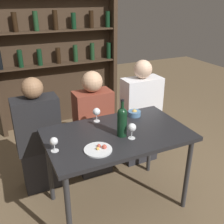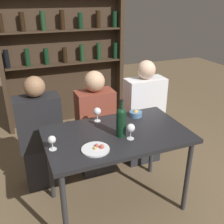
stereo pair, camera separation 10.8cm
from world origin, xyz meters
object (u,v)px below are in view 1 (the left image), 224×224
(wine_glass_2, at_px, (54,142))
(seated_person_center, at_px, (94,128))
(seated_person_left, at_px, (39,140))
(food_plate_0, at_px, (99,149))
(wine_bottle, at_px, (122,121))
(seated_person_right, at_px, (141,116))
(snack_bowl, at_px, (134,113))
(wine_glass_0, at_px, (97,112))
(wine_glass_1, at_px, (132,128))

(wine_glass_2, relative_size, seated_person_center, 0.10)
(seated_person_left, bearing_deg, wine_glass_2, -87.57)
(wine_glass_2, xyz_separation_m, food_plate_0, (0.31, -0.13, -0.07))
(wine_bottle, height_order, seated_person_left, seated_person_left)
(wine_glass_2, bearing_deg, seated_person_right, 28.68)
(snack_bowl, bearing_deg, seated_person_left, 159.99)
(wine_bottle, height_order, seated_person_right, seated_person_right)
(seated_person_center, bearing_deg, wine_bottle, -88.26)
(food_plate_0, bearing_deg, wine_glass_2, 156.65)
(seated_person_left, height_order, seated_person_right, seated_person_right)
(wine_glass_0, distance_m, seated_person_right, 0.77)
(seated_person_left, bearing_deg, wine_bottle, -46.12)
(wine_glass_2, bearing_deg, wine_glass_1, -7.14)
(food_plate_0, bearing_deg, wine_glass_1, 9.59)
(wine_glass_1, bearing_deg, seated_person_right, 53.75)
(snack_bowl, height_order, seated_person_left, seated_person_left)
(seated_person_left, relative_size, seated_person_center, 1.01)
(wine_glass_0, relative_size, food_plate_0, 0.62)
(food_plate_0, xyz_separation_m, snack_bowl, (0.56, 0.43, 0.02))
(food_plate_0, bearing_deg, wine_glass_0, 69.54)
(wine_glass_0, bearing_deg, wine_glass_2, -144.75)
(wine_glass_2, distance_m, snack_bowl, 0.91)
(wine_glass_1, xyz_separation_m, snack_bowl, (0.24, 0.38, -0.07))
(wine_glass_2, height_order, seated_person_left, seated_person_left)
(seated_person_right, bearing_deg, snack_bowl, -130.32)
(wine_bottle, relative_size, wine_glass_1, 2.39)
(food_plate_0, distance_m, seated_person_center, 0.83)
(wine_bottle, relative_size, food_plate_0, 1.49)
(food_plate_0, relative_size, snack_bowl, 1.76)
(wine_glass_0, bearing_deg, snack_bowl, -6.33)
(seated_person_center, bearing_deg, wine_glass_1, -84.27)
(wine_glass_0, height_order, snack_bowl, wine_glass_0)
(wine_glass_1, relative_size, seated_person_right, 0.11)
(snack_bowl, distance_m, seated_person_right, 0.48)
(wine_glass_0, height_order, seated_person_center, seated_person_center)
(wine_glass_2, height_order, food_plate_0, wine_glass_2)
(wine_glass_2, relative_size, food_plate_0, 0.54)
(wine_bottle, relative_size, seated_person_left, 0.27)
(wine_glass_0, xyz_separation_m, wine_glass_1, (0.14, -0.42, 0.00))
(seated_person_left, bearing_deg, food_plate_0, -66.24)
(wine_bottle, distance_m, food_plate_0, 0.33)
(wine_glass_0, xyz_separation_m, seated_person_right, (0.66, 0.28, -0.29))
(seated_person_center, height_order, seated_person_right, seated_person_right)
(wine_glass_0, distance_m, snack_bowl, 0.39)
(wine_glass_0, distance_m, wine_glass_1, 0.44)
(snack_bowl, bearing_deg, seated_person_right, 49.68)
(wine_bottle, distance_m, wine_glass_2, 0.58)
(wine_glass_2, bearing_deg, snack_bowl, 19.08)
(seated_person_right, bearing_deg, wine_glass_1, -126.25)
(wine_glass_0, height_order, wine_glass_2, wine_glass_0)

